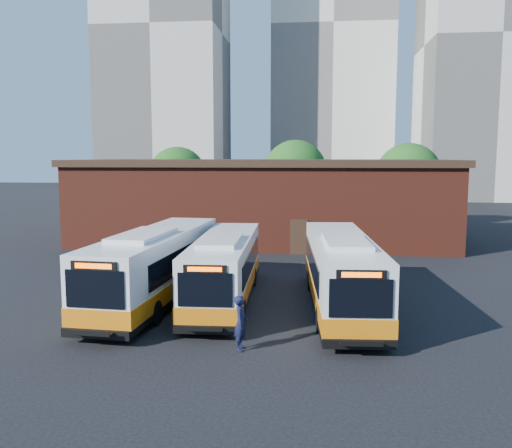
# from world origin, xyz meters

# --- Properties ---
(ground) EXTENTS (220.00, 220.00, 0.00)m
(ground) POSITION_xyz_m (0.00, 0.00, 0.00)
(ground) COLOR black
(bus_midwest) EXTENTS (3.42, 12.68, 3.42)m
(bus_midwest) POSITION_xyz_m (-3.17, 1.11, 1.55)
(bus_midwest) COLOR silver
(bus_midwest) RESTS_ON ground
(bus_mideast) EXTENTS (2.77, 11.60, 3.14)m
(bus_mideast) POSITION_xyz_m (-0.06, 1.61, 1.42)
(bus_mideast) COLOR silver
(bus_mideast) RESTS_ON ground
(bus_east) EXTENTS (3.24, 12.27, 3.31)m
(bus_east) POSITION_xyz_m (5.20, 0.90, 1.50)
(bus_east) COLOR silver
(bus_east) RESTS_ON ground
(transit_worker) EXTENTS (0.47, 0.71, 1.93)m
(transit_worker) POSITION_xyz_m (1.54, -4.72, 0.96)
(transit_worker) COLOR black
(transit_worker) RESTS_ON ground
(depot_building) EXTENTS (28.60, 12.60, 6.40)m
(depot_building) POSITION_xyz_m (0.00, 20.00, 3.26)
(depot_building) COLOR #5E2316
(depot_building) RESTS_ON ground
(tree_west) EXTENTS (6.00, 6.00, 7.65)m
(tree_west) POSITION_xyz_m (-10.00, 32.00, 4.64)
(tree_west) COLOR #382314
(tree_west) RESTS_ON ground
(tree_mid) EXTENTS (6.56, 6.56, 8.36)m
(tree_mid) POSITION_xyz_m (2.00, 34.00, 5.08)
(tree_mid) COLOR #382314
(tree_mid) RESTS_ON ground
(tree_east) EXTENTS (6.24, 6.24, 7.96)m
(tree_east) POSITION_xyz_m (13.00, 31.00, 4.83)
(tree_east) COLOR #382314
(tree_east) RESTS_ON ground
(tower_left) EXTENTS (20.00, 18.00, 56.20)m
(tower_left) POSITION_xyz_m (-22.00, 72.00, 27.84)
(tower_left) COLOR beige
(tower_left) RESTS_ON ground
(tower_center) EXTENTS (22.00, 20.00, 61.20)m
(tower_center) POSITION_xyz_m (7.00, 86.00, 30.34)
(tower_center) COLOR silver
(tower_center) RESTS_ON ground
(tower_right) EXTENTS (18.00, 18.00, 49.20)m
(tower_right) POSITION_xyz_m (30.00, 68.00, 24.34)
(tower_right) COLOR beige
(tower_right) RESTS_ON ground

